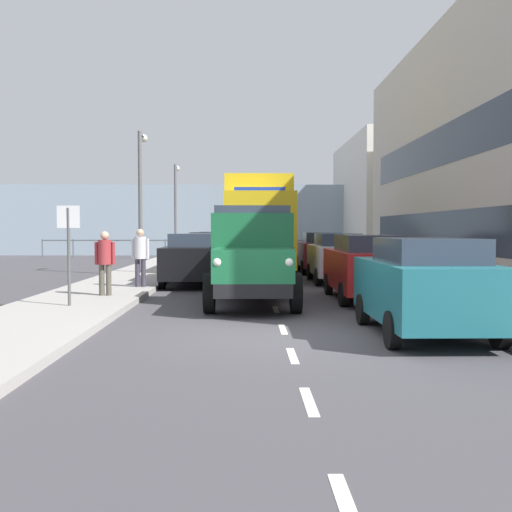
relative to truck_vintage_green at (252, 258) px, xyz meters
name	(u,v)px	position (x,y,z in m)	size (l,w,h in m)	color
ground_plane	(267,286)	(-0.54, -4.92, -1.18)	(80.00, 80.00, 0.00)	#423F44
sidewalk_left	(413,284)	(-5.34, -4.92, -1.10)	(2.79, 40.42, 0.15)	#9E9993
sidewalk_right	(121,284)	(4.25, -4.92, -1.10)	(2.79, 40.42, 0.15)	#9E9993
road_centreline_markings	(268,288)	(-0.54, -4.25, -1.17)	(0.12, 35.54, 0.01)	silver
building_far_block	(400,199)	(-10.40, -26.27, 2.74)	(7.33, 13.25, 7.85)	silver
sea_horizon	(256,220)	(-0.54, -28.13, 1.32)	(80.00, 0.80, 5.00)	#8C9EAD
seawall_railing	(257,243)	(-0.54, -24.53, -0.26)	(28.08, 0.08, 1.20)	#4C5156
truck_vintage_green	(252,258)	(0.00, 0.00, 0.00)	(2.17, 5.64, 2.43)	black
lorry_cargo_yellow	(258,224)	(-0.31, -8.80, 0.90)	(2.58, 8.20, 3.87)	gold
car_teal_kerbside_near	(425,285)	(-3.00, 4.14, -0.28)	(1.88, 3.86, 1.72)	#1E6670
car_red_kerbside_1	(366,266)	(-3.00, -1.08, -0.28)	(1.76, 4.26, 1.72)	#B21E1E
car_white_kerbside_2	(337,257)	(-3.00, -6.15, -0.29)	(1.76, 3.93, 1.72)	white
car_maroon_kerbside_3	(320,252)	(-3.00, -10.92, -0.28)	(1.81, 4.04, 1.72)	maroon
car_black_oppositeside_0	(194,258)	(1.91, -5.45, -0.28)	(1.89, 4.48, 1.72)	black
car_navy_oppositeside_1	(207,251)	(1.91, -12.27, -0.28)	(1.84, 4.16, 1.72)	navy
car_grey_oppositeside_2	(214,247)	(1.91, -17.81, -0.28)	(1.84, 4.47, 1.72)	slate
pedestrian_couple_a	(105,258)	(3.81, -0.98, -0.05)	(0.53, 0.34, 1.66)	#4C473D
pedestrian_with_bag	(140,253)	(3.30, -3.26, -0.01)	(0.53, 0.34, 1.72)	#383342
lamp_post_promenade	(141,187)	(4.40, -9.70, 2.38)	(0.32, 1.14, 5.63)	#59595B
lamp_post_far	(176,201)	(4.40, -21.55, 2.36)	(0.32, 1.14, 5.58)	#59595B
street_sign	(69,238)	(4.13, 1.08, 0.50)	(0.50, 0.07, 2.25)	#4C4C4C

